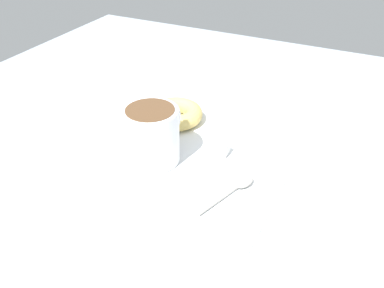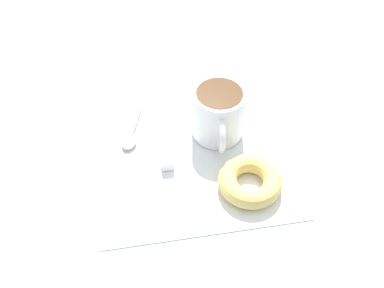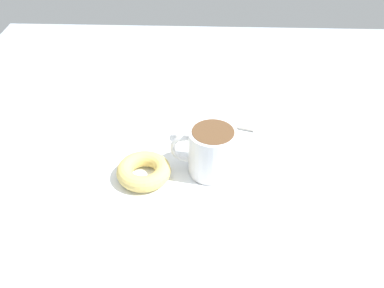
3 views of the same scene
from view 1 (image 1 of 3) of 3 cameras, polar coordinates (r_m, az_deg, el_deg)
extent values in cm
cube|color=#99A8B7|center=(68.87, 0.67, -2.89)|extent=(120.00, 120.00, 2.00)
cube|color=white|center=(69.26, 0.00, -1.49)|extent=(31.34, 31.34, 0.30)
cylinder|color=white|center=(66.03, -5.42, 1.17)|extent=(8.65, 8.65, 8.81)
cylinder|color=brown|center=(63.92, -5.62, 4.37)|extent=(7.45, 7.45, 0.60)
torus|color=white|center=(69.31, -3.00, 2.94)|extent=(1.57, 5.90, 5.84)
torus|color=#E5C66B|center=(77.72, -2.21, 4.03)|extent=(9.82, 9.82, 2.91)
ellipsoid|color=#B7B2A8|center=(63.18, 6.83, -4.97)|extent=(3.39, 4.17, 0.90)
cylinder|color=#B7B2A8|center=(60.07, 3.71, -7.31)|extent=(3.21, 8.43, 0.56)
cube|color=white|center=(68.94, 4.07, -0.65)|extent=(1.93, 1.93, 1.93)
camera|label=2|loc=(0.99, 20.79, 40.00)|focal=40.00mm
camera|label=3|loc=(1.03, -43.45, 33.72)|focal=40.00mm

